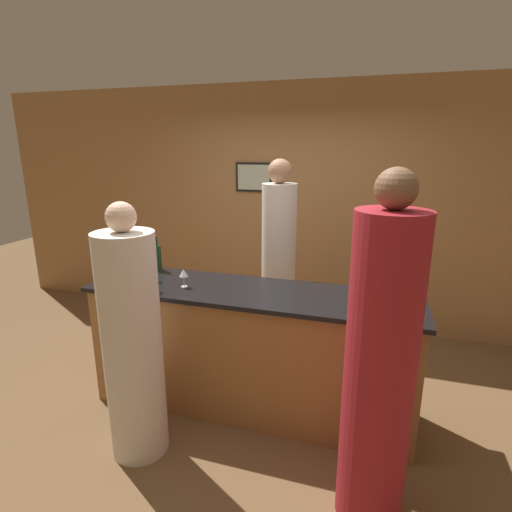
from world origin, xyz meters
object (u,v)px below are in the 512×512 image
bartender (278,273)px  guest_1 (132,344)px  wine_bottle_0 (157,257)px  wine_bottle_2 (361,289)px  guest_0 (379,371)px  wine_bottle_1 (385,295)px

bartender → guest_1: bearing=65.8°
guest_1 → wine_bottle_0: size_ratio=5.81×
bartender → wine_bottle_0: (-1.01, -0.47, 0.20)m
guest_1 → wine_bottle_2: bearing=25.1°
guest_0 → guest_1: 1.58m
guest_0 → wine_bottle_1: 0.70m
wine_bottle_0 → wine_bottle_2: wine_bottle_0 is taller
bartender → wine_bottle_1: 1.26m
wine_bottle_1 → bartender: bearing=139.0°
bartender → guest_1: 1.58m
guest_0 → wine_bottle_0: size_ratio=6.56×
guest_0 → wine_bottle_0: (-1.94, 1.03, 0.21)m
guest_1 → wine_bottle_1: guest_1 is taller
bartender → guest_1: bartender is taller
guest_1 → wine_bottle_0: guest_1 is taller
wine_bottle_0 → wine_bottle_1: size_ratio=1.12×
guest_0 → guest_1: guest_0 is taller
wine_bottle_1 → wine_bottle_2: bearing=160.0°
wine_bottle_0 → wine_bottle_1: wine_bottle_0 is taller
guest_0 → wine_bottle_2: size_ratio=7.08×
guest_0 → wine_bottle_1: bearing=88.9°
guest_0 → wine_bottle_2: 0.77m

